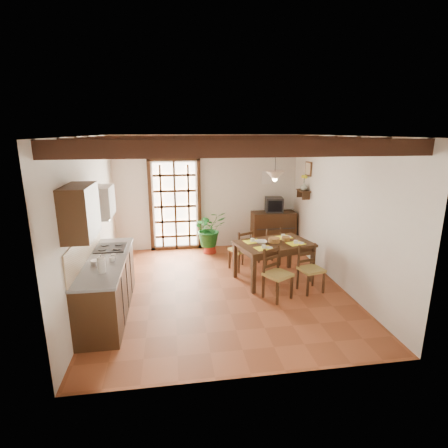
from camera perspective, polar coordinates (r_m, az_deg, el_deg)
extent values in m
plane|color=brown|center=(6.72, -0.34, -10.44)|extent=(5.00, 5.00, 0.00)
cube|color=silver|center=(8.68, -2.74, 5.10)|extent=(4.50, 0.02, 2.80)
cube|color=silver|center=(3.90, 4.96, -7.34)|extent=(4.50, 0.02, 2.80)
cube|color=silver|center=(6.34, -20.92, 0.45)|extent=(0.02, 5.00, 2.80)
cube|color=silver|center=(6.93, 18.39, 1.84)|extent=(0.02, 5.00, 2.80)
cube|color=white|center=(6.07, -0.38, 14.19)|extent=(4.50, 5.00, 0.02)
cube|color=black|center=(4.01, 4.02, 12.23)|extent=(4.50, 0.14, 0.20)
cube|color=black|center=(4.83, 1.81, 12.71)|extent=(4.50, 0.14, 0.20)
cube|color=black|center=(5.66, 0.25, 13.03)|extent=(4.50, 0.14, 0.20)
cube|color=black|center=(6.49, -0.92, 13.27)|extent=(4.50, 0.14, 0.20)
cube|color=black|center=(7.32, -1.83, 13.44)|extent=(4.50, 0.14, 0.20)
cube|color=black|center=(8.16, -2.55, 13.58)|extent=(4.50, 0.14, 0.20)
cube|color=white|center=(8.68, -7.97, 2.96)|extent=(1.01, 0.02, 2.11)
cube|color=#321E0F|center=(8.47, -8.24, 10.45)|extent=(1.26, 0.10, 0.08)
cube|color=#321E0F|center=(8.65, -11.88, 2.73)|extent=(0.08, 0.10, 2.28)
cube|color=#321E0F|center=(8.66, -4.05, 3.03)|extent=(0.08, 0.10, 2.28)
cube|color=#321E0F|center=(8.61, -7.96, 2.86)|extent=(1.01, 0.03, 2.02)
cube|color=#321E0F|center=(6.03, -18.42, -9.73)|extent=(0.60, 2.20, 0.88)
cube|color=slate|center=(5.86, -18.78, -5.62)|extent=(0.64, 2.25, 0.04)
cube|color=tan|center=(5.85, -21.72, -3.56)|extent=(0.02, 2.20, 0.50)
cube|color=#321E0F|center=(4.97, -22.45, 1.86)|extent=(0.35, 0.80, 0.70)
cube|color=white|center=(6.18, -19.50, 3.55)|extent=(0.38, 0.60, 0.50)
cube|color=silver|center=(6.23, -19.29, 1.12)|extent=(0.32, 0.55, 0.04)
cube|color=black|center=(6.36, -17.98, -3.70)|extent=(0.50, 0.55, 0.02)
cylinder|color=white|center=(5.30, -19.36, -6.35)|extent=(0.11, 0.11, 0.24)
cylinder|color=silver|center=(5.63, -20.26, -6.05)|extent=(0.14, 0.14, 0.10)
cube|color=#362111|center=(6.90, 8.15, -3.22)|extent=(1.61, 1.25, 0.05)
cube|color=#362111|center=(6.93, 8.12, -3.82)|extent=(1.45, 1.12, 0.10)
cube|color=#362111|center=(7.68, 10.65, -4.49)|extent=(0.09, 0.09, 0.72)
cube|color=#362111|center=(7.06, 1.82, -5.96)|extent=(0.09, 0.09, 0.72)
cube|color=#362111|center=(7.08, 14.23, -6.39)|extent=(0.09, 0.09, 0.72)
cube|color=#362111|center=(6.41, 4.86, -8.25)|extent=(0.09, 0.09, 0.72)
cube|color=#A59146|center=(6.24, 8.80, -8.15)|extent=(0.56, 0.56, 0.05)
cube|color=#321E0F|center=(6.26, 7.74, -5.76)|extent=(0.38, 0.24, 0.46)
cube|color=#321E0F|center=(6.33, 8.72, -10.03)|extent=(0.54, 0.53, 0.45)
cube|color=#A59146|center=(6.63, 14.04, -7.22)|extent=(0.48, 0.46, 0.05)
cube|color=#321E0F|center=(6.68, 13.35, -5.01)|extent=(0.40, 0.13, 0.44)
cube|color=#321E0F|center=(6.71, 13.93, -8.91)|extent=(0.45, 0.44, 0.43)
cube|color=#A59146|center=(7.45, 2.75, -4.21)|extent=(0.54, 0.53, 0.05)
cube|color=#321E0F|center=(7.25, 3.56, -2.89)|extent=(0.38, 0.21, 0.45)
cube|color=#321E0F|center=(7.52, 2.73, -5.79)|extent=(0.51, 0.50, 0.44)
cube|color=#A59146|center=(7.78, 7.46, -3.56)|extent=(0.48, 0.47, 0.05)
cube|color=#321E0F|center=(7.58, 8.13, -2.34)|extent=(0.40, 0.13, 0.44)
cube|color=#321E0F|center=(7.85, 7.41, -5.05)|extent=(0.46, 0.45, 0.43)
cube|color=#FFFE28|center=(6.59, 5.74, -3.65)|extent=(0.32, 0.24, 0.01)
cube|color=#FFFE28|center=(6.80, 11.57, -3.31)|extent=(0.32, 0.24, 0.01)
cube|color=#FFFE28|center=(7.01, 4.85, -2.51)|extent=(0.32, 0.24, 0.01)
cube|color=#FFFE28|center=(7.20, 10.36, -2.23)|extent=(0.32, 0.24, 0.01)
cylinder|color=olive|center=(6.88, 8.17, -2.54)|extent=(0.22, 0.22, 0.09)
imported|color=white|center=(6.80, 6.11, -2.96)|extent=(0.24, 0.24, 0.05)
cube|color=#321E0F|center=(8.94, 8.02, -0.93)|extent=(1.09, 0.51, 0.92)
cube|color=black|center=(8.79, 8.17, 3.14)|extent=(0.47, 0.44, 0.36)
cube|color=black|center=(8.61, 8.53, 2.89)|extent=(0.34, 0.07, 0.27)
cube|color=white|center=(8.89, 7.00, 7.51)|extent=(0.25, 0.03, 0.32)
cone|color=maroon|center=(8.55, -2.35, -3.99)|extent=(0.33, 0.33, 0.20)
imported|color=#144C19|center=(8.41, -2.39, -1.03)|extent=(2.43, 2.24, 2.25)
cube|color=#321E0F|center=(8.29, 12.86, 5.33)|extent=(0.20, 0.42, 0.03)
cube|color=#321E0F|center=(8.15, 13.26, 4.50)|extent=(0.18, 0.03, 0.18)
cube|color=#321E0F|center=(8.46, 12.42, 4.92)|extent=(0.18, 0.03, 0.18)
imported|color=#B2BFB2|center=(8.27, 12.90, 6.01)|extent=(0.15, 0.15, 0.15)
sphere|color=#FFFE28|center=(8.25, 12.99, 7.45)|extent=(0.14, 0.14, 0.14)
cylinder|color=#144C19|center=(8.27, 12.93, 6.42)|extent=(0.01, 0.01, 0.28)
cube|color=brown|center=(8.26, 13.62, 8.75)|extent=(0.03, 0.32, 0.32)
cube|color=#C3B292|center=(8.25, 13.52, 8.75)|extent=(0.01, 0.26, 0.26)
cylinder|color=black|center=(6.68, 8.44, 11.09)|extent=(0.01, 0.01, 0.70)
cone|color=beige|center=(6.71, 8.32, 7.94)|extent=(0.36, 0.36, 0.14)
sphere|color=#FFD88C|center=(6.72, 8.29, 7.26)|extent=(0.09, 0.09, 0.09)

